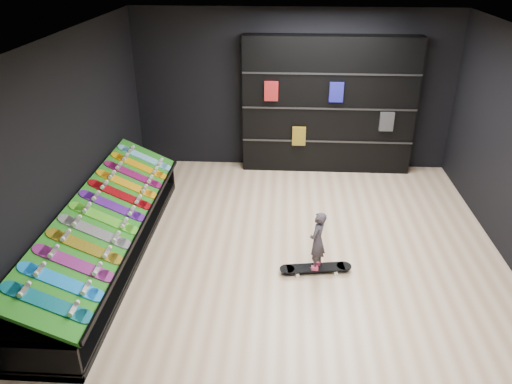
# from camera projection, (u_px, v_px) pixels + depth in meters

# --- Properties ---
(floor) EXTENTS (6.00, 7.00, 0.01)m
(floor) POSITION_uv_depth(u_px,v_px,m) (291.00, 264.00, 6.94)
(floor) COLOR beige
(floor) RESTS_ON ground
(ceiling) EXTENTS (6.00, 7.00, 0.01)m
(ceiling) POSITION_uv_depth(u_px,v_px,m) (299.00, 42.00, 5.59)
(ceiling) COLOR white
(ceiling) RESTS_ON ground
(wall_back) EXTENTS (6.00, 0.02, 3.00)m
(wall_back) POSITION_uv_depth(u_px,v_px,m) (293.00, 91.00, 9.39)
(wall_back) COLOR black
(wall_back) RESTS_ON ground
(wall_left) EXTENTS (0.02, 7.00, 3.00)m
(wall_left) POSITION_uv_depth(u_px,v_px,m) (62.00, 159.00, 6.43)
(wall_left) COLOR black
(wall_left) RESTS_ON ground
(display_rack) EXTENTS (0.90, 4.50, 0.50)m
(display_rack) POSITION_uv_depth(u_px,v_px,m) (109.00, 242.00, 6.97)
(display_rack) COLOR black
(display_rack) RESTS_ON ground
(turf_ramp) EXTENTS (0.92, 4.50, 0.46)m
(turf_ramp) POSITION_uv_depth(u_px,v_px,m) (108.00, 214.00, 6.76)
(turf_ramp) COLOR #186610
(turf_ramp) RESTS_ON display_rack
(back_shelving) EXTENTS (3.19, 0.37, 2.55)m
(back_shelving) POSITION_uv_depth(u_px,v_px,m) (328.00, 106.00, 9.29)
(back_shelving) COLOR black
(back_shelving) RESTS_ON ground
(floor_skateboard) EXTENTS (1.00, 0.36, 0.09)m
(floor_skateboard) POSITION_uv_depth(u_px,v_px,m) (316.00, 269.00, 6.73)
(floor_skateboard) COLOR black
(floor_skateboard) RESTS_ON ground
(child) EXTENTS (0.20, 0.23, 0.50)m
(child) POSITION_uv_depth(u_px,v_px,m) (317.00, 251.00, 6.60)
(child) COLOR black
(child) RESTS_ON floor_skateboard
(display_board_0) EXTENTS (0.93, 0.22, 0.50)m
(display_board_0) POSITION_uv_depth(u_px,v_px,m) (48.00, 302.00, 5.05)
(display_board_0) COLOR #0C8C99
(display_board_0) RESTS_ON turf_ramp
(display_board_1) EXTENTS (0.93, 0.22, 0.50)m
(display_board_1) POSITION_uv_depth(u_px,v_px,m) (62.00, 282.00, 5.36)
(display_board_1) COLOR blue
(display_board_1) RESTS_ON turf_ramp
(display_board_2) EXTENTS (0.93, 0.22, 0.50)m
(display_board_2) POSITION_uv_depth(u_px,v_px,m) (74.00, 263.00, 5.67)
(display_board_2) COLOR #2626BF
(display_board_2) RESTS_ON turf_ramp
(display_board_3) EXTENTS (0.93, 0.22, 0.50)m
(display_board_3) POSITION_uv_depth(u_px,v_px,m) (85.00, 247.00, 5.97)
(display_board_3) COLOR yellow
(display_board_3) RESTS_ON turf_ramp
(display_board_4) EXTENTS (0.93, 0.22, 0.50)m
(display_board_4) POSITION_uv_depth(u_px,v_px,m) (95.00, 232.00, 6.28)
(display_board_4) COLOR black
(display_board_4) RESTS_ON turf_ramp
(display_board_5) EXTENTS (0.93, 0.22, 0.50)m
(display_board_5) POSITION_uv_depth(u_px,v_px,m) (104.00, 218.00, 6.59)
(display_board_5) COLOR green
(display_board_5) RESTS_ON turf_ramp
(display_board_6) EXTENTS (0.93, 0.22, 0.50)m
(display_board_6) POSITION_uv_depth(u_px,v_px,m) (113.00, 206.00, 6.90)
(display_board_6) COLOR purple
(display_board_6) RESTS_ON turf_ramp
(display_board_7) EXTENTS (0.93, 0.22, 0.50)m
(display_board_7) POSITION_uv_depth(u_px,v_px,m) (120.00, 195.00, 7.21)
(display_board_7) COLOR red
(display_board_7) RESTS_ON turf_ramp
(display_board_8) EXTENTS (0.93, 0.22, 0.50)m
(display_board_8) POSITION_uv_depth(u_px,v_px,m) (127.00, 184.00, 7.51)
(display_board_8) COLOR orange
(display_board_8) RESTS_ON turf_ramp
(display_board_9) EXTENTS (0.93, 0.22, 0.50)m
(display_board_9) POSITION_uv_depth(u_px,v_px,m) (134.00, 175.00, 7.82)
(display_board_9) COLOR #E5198C
(display_board_9) RESTS_ON turf_ramp
(display_board_10) EXTENTS (0.93, 0.22, 0.50)m
(display_board_10) POSITION_uv_depth(u_px,v_px,m) (140.00, 166.00, 8.13)
(display_board_10) COLOR yellow
(display_board_10) RESTS_ON turf_ramp
(display_board_11) EXTENTS (0.93, 0.22, 0.50)m
(display_board_11) POSITION_uv_depth(u_px,v_px,m) (145.00, 158.00, 8.44)
(display_board_11) COLOR #0CB2E5
(display_board_11) RESTS_ON turf_ramp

